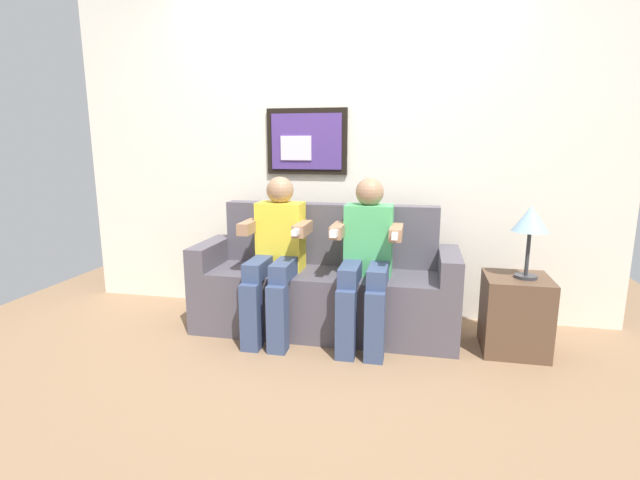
# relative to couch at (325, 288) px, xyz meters

# --- Properties ---
(ground_plane) EXTENTS (5.54, 5.54, 0.00)m
(ground_plane) POSITION_rel_couch_xyz_m (0.00, -0.33, -0.31)
(ground_plane) COLOR #8C6B4C
(back_wall_assembly) EXTENTS (4.26, 0.10, 2.60)m
(back_wall_assembly) POSITION_rel_couch_xyz_m (-0.01, 0.44, 0.99)
(back_wall_assembly) COLOR silver
(back_wall_assembly) RESTS_ON ground_plane
(couch) EXTENTS (1.86, 0.58, 0.90)m
(couch) POSITION_rel_couch_xyz_m (0.00, 0.00, 0.00)
(couch) COLOR #514C56
(couch) RESTS_ON ground_plane
(person_on_left) EXTENTS (0.46, 0.56, 1.11)m
(person_on_left) POSITION_rel_couch_xyz_m (-0.31, -0.17, 0.29)
(person_on_left) COLOR yellow
(person_on_left) RESTS_ON ground_plane
(person_on_right) EXTENTS (0.46, 0.56, 1.11)m
(person_on_right) POSITION_rel_couch_xyz_m (0.31, -0.17, 0.29)
(person_on_right) COLOR #4CB266
(person_on_right) RESTS_ON ground_plane
(side_table_right) EXTENTS (0.40, 0.40, 0.50)m
(side_table_right) POSITION_rel_couch_xyz_m (1.28, -0.11, -0.06)
(side_table_right) COLOR brown
(side_table_right) RESTS_ON ground_plane
(table_lamp) EXTENTS (0.22, 0.22, 0.46)m
(table_lamp) POSITION_rel_couch_xyz_m (1.32, -0.12, 0.55)
(table_lamp) COLOR #333338
(table_lamp) RESTS_ON side_table_right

